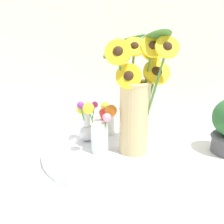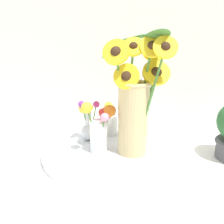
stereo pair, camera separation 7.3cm
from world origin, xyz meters
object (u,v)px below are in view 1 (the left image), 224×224
at_px(mason_jar_sunflowers, 136,101).
at_px(vase_small_back, 107,120).
at_px(serving_tray, 112,148).
at_px(vase_bulb_right, 86,124).
at_px(vase_small_center, 101,127).

relative_size(mason_jar_sunflowers, vase_small_back, 3.22).
height_order(serving_tray, vase_bulb_right, vase_bulb_right).
height_order(serving_tray, vase_small_center, vase_small_center).
xyz_separation_m(mason_jar_sunflowers, vase_small_back, (-0.11, 0.14, -0.12)).
bearing_deg(vase_bulb_right, vase_small_back, 45.95).
distance_m(mason_jar_sunflowers, vase_bulb_right, 0.22).
bearing_deg(vase_bulb_right, serving_tray, -19.13).
bearing_deg(serving_tray, vase_small_center, -122.78).
xyz_separation_m(serving_tray, mason_jar_sunflowers, (0.08, -0.03, 0.19)).
bearing_deg(serving_tray, mason_jar_sunflowers, -20.32).
height_order(vase_small_center, vase_bulb_right, vase_small_center).
distance_m(serving_tray, vase_small_back, 0.13).
bearing_deg(vase_bulb_right, mason_jar_sunflowers, -19.66).
relative_size(vase_bulb_right, vase_small_back, 1.26).
distance_m(vase_bulb_right, vase_small_back, 0.10).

